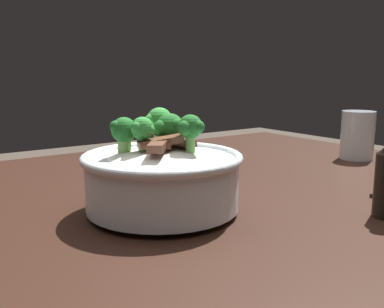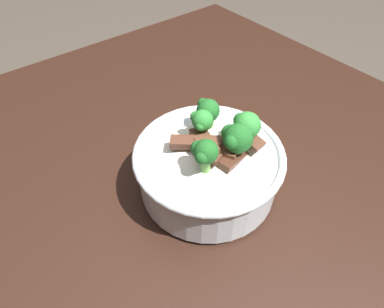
% 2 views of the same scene
% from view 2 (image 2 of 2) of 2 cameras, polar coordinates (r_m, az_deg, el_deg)
% --- Properties ---
extents(dining_table, '(1.30, 0.99, 0.78)m').
position_cam_2_polar(dining_table, '(0.63, 9.15, -15.14)').
color(dining_table, black).
rests_on(dining_table, ground).
extents(rice_bowl, '(0.23, 0.23, 0.15)m').
position_cam_2_polar(rice_bowl, '(0.50, 3.05, -1.64)').
color(rice_bowl, silver).
rests_on(rice_bowl, dining_table).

